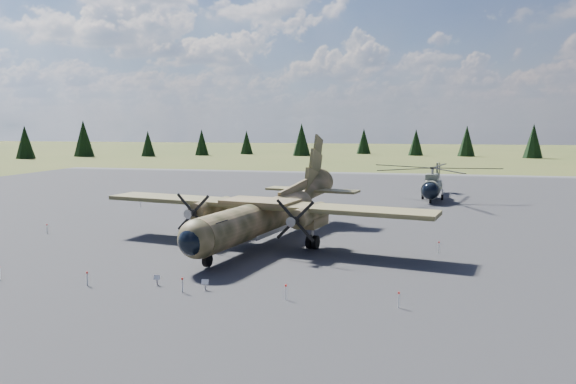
# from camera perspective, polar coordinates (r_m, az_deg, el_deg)

# --- Properties ---
(ground) EXTENTS (500.00, 500.00, 0.00)m
(ground) POSITION_cam_1_polar(r_m,az_deg,el_deg) (45.64, -6.20, -5.13)
(ground) COLOR brown
(ground) RESTS_ON ground
(apron) EXTENTS (120.00, 120.00, 0.04)m
(apron) POSITION_cam_1_polar(r_m,az_deg,el_deg) (55.02, -2.79, -3.05)
(apron) COLOR #5C5C61
(apron) RESTS_ON ground
(transport_plane) EXTENTS (27.45, 24.68, 9.05)m
(transport_plane) POSITION_cam_1_polar(r_m,az_deg,el_deg) (44.90, -2.27, -1.92)
(transport_plane) COLOR #37381E
(transport_plane) RESTS_ON ground
(helicopter_near) EXTENTS (18.21, 20.44, 4.26)m
(helicopter_near) POSITION_cam_1_polar(r_m,az_deg,el_deg) (72.25, 14.47, 1.52)
(helicopter_near) COLOR slate
(helicopter_near) RESTS_ON ground
(info_placard_left) EXTENTS (0.39, 0.17, 0.61)m
(info_placard_left) POSITION_cam_1_polar(r_m,az_deg,el_deg) (34.35, -13.17, -8.56)
(info_placard_left) COLOR gray
(info_placard_left) RESTS_ON ground
(info_placard_right) EXTENTS (0.42, 0.22, 0.64)m
(info_placard_right) POSITION_cam_1_polar(r_m,az_deg,el_deg) (32.85, -8.43, -9.13)
(info_placard_right) COLOR gray
(info_placard_right) RESTS_ON ground
(barrier_fence) EXTENTS (33.12, 29.62, 0.85)m
(barrier_fence) POSITION_cam_1_polar(r_m,az_deg,el_deg) (45.62, -6.79, -4.49)
(barrier_fence) COLOR white
(barrier_fence) RESTS_ON ground
(treeline) EXTENTS (293.63, 294.86, 10.98)m
(treeline) POSITION_cam_1_polar(r_m,az_deg,el_deg) (40.20, -2.04, 0.32)
(treeline) COLOR black
(treeline) RESTS_ON ground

